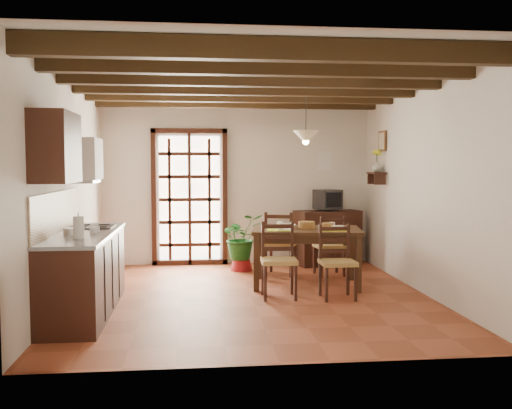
{
  "coord_description": "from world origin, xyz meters",
  "views": [
    {
      "loc": [
        -0.7,
        -7.13,
        1.68
      ],
      "look_at": [
        0.1,
        0.4,
        1.15
      ],
      "focal_mm": 40.0,
      "sensor_mm": 36.0,
      "label": 1
    }
  ],
  "objects": [
    {
      "name": "framed_picture",
      "position": [
        2.22,
        1.6,
        2.05
      ],
      "size": [
        0.03,
        0.32,
        0.32
      ],
      "color": "brown",
      "rests_on": "room_shell"
    },
    {
      "name": "chair_near_left",
      "position": [
        0.34,
        -0.09,
        0.3
      ],
      "size": [
        0.45,
        0.43,
        0.95
      ],
      "rotation": [
        0.0,
        0.0,
        -0.03
      ],
      "color": "#A88947",
      "rests_on": "ground_plane"
    },
    {
      "name": "range_hood",
      "position": [
        -2.05,
        -0.05,
        1.73
      ],
      "size": [
        0.38,
        0.6,
        0.54
      ],
      "color": "white",
      "rests_on": "room_shell"
    },
    {
      "name": "shelf_vase",
      "position": [
        2.14,
        1.6,
        1.65
      ],
      "size": [
        0.15,
        0.15,
        0.15
      ],
      "primitive_type": "imported",
      "color": "#B2BFB2",
      "rests_on": "wall_shelf"
    },
    {
      "name": "counter_items",
      "position": [
        -1.95,
        -0.51,
        0.96
      ],
      "size": [
        0.5,
        1.43,
        0.25
      ],
      "color": "black",
      "rests_on": "kitchen_counter"
    },
    {
      "name": "chair_far_right",
      "position": [
        1.31,
        1.27,
        0.29
      ],
      "size": [
        0.45,
        0.43,
        0.91
      ],
      "rotation": [
        0.0,
        0.0,
        3.23
      ],
      "color": "#A88947",
      "rests_on": "ground_plane"
    },
    {
      "name": "potted_plant",
      "position": [
        0.02,
        1.81,
        0.57
      ],
      "size": [
        2.12,
        1.99,
        1.88
      ],
      "primitive_type": "imported",
      "rotation": [
        0.0,
        0.0,
        0.4
      ],
      "color": "#144C19",
      "rests_on": "ground_plane"
    },
    {
      "name": "plant_pot",
      "position": [
        0.02,
        1.81,
        0.11
      ],
      "size": [
        0.35,
        0.35,
        0.21
      ],
      "primitive_type": "cone",
      "color": "maroon",
      "rests_on": "ground_plane"
    },
    {
      "name": "fuse_box",
      "position": [
        1.5,
        2.48,
        1.75
      ],
      "size": [
        0.25,
        0.03,
        0.32
      ],
      "primitive_type": "cube",
      "color": "white",
      "rests_on": "room_shell"
    },
    {
      "name": "crt_tv",
      "position": [
        1.5,
        2.22,
        1.1
      ],
      "size": [
        0.49,
        0.48,
        0.33
      ],
      "rotation": [
        0.0,
        0.0,
        0.41
      ],
      "color": "black",
      "rests_on": "sideboard"
    },
    {
      "name": "ceiling_beams",
      "position": [
        0.0,
        0.0,
        2.69
      ],
      "size": [
        4.5,
        4.34,
        0.2
      ],
      "color": "black",
      "rests_on": "room_shell"
    },
    {
      "name": "kitchen_counter",
      "position": [
        -1.96,
        -0.6,
        0.47
      ],
      "size": [
        0.64,
        2.25,
        1.38
      ],
      "color": "black",
      "rests_on": "ground_plane"
    },
    {
      "name": "sideboard",
      "position": [
        1.5,
        2.23,
        0.46
      ],
      "size": [
        1.16,
        0.73,
        0.91
      ],
      "primitive_type": "cube",
      "rotation": [
        0.0,
        0.0,
        0.24
      ],
      "color": "black",
      "rests_on": "ground_plane"
    },
    {
      "name": "table_setting",
      "position": [
        0.83,
        0.59,
        0.87
      ],
      "size": [
        1.07,
        0.71,
        0.1
      ],
      "rotation": [
        0.0,
        0.0,
        -0.16
      ],
      "color": "yellow",
      "rests_on": "dining_table"
    },
    {
      "name": "ground_plane",
      "position": [
        0.0,
        0.0,
        0.0
      ],
      "size": [
        5.0,
        5.0,
        0.0
      ],
      "primitive_type": "plane",
      "color": "brown"
    },
    {
      "name": "pendant_lamp",
      "position": [
        0.83,
        0.69,
        2.08
      ],
      "size": [
        0.36,
        0.36,
        0.84
      ],
      "color": "black",
      "rests_on": "room_shell"
    },
    {
      "name": "room_shell",
      "position": [
        0.0,
        0.0,
        1.82
      ],
      "size": [
        4.52,
        5.02,
        2.81
      ],
      "color": "silver",
      "rests_on": "ground_plane"
    },
    {
      "name": "upper_cabinet",
      "position": [
        -2.08,
        -1.3,
        1.85
      ],
      "size": [
        0.35,
        0.8,
        0.7
      ],
      "primitive_type": "cube",
      "color": "black",
      "rests_on": "room_shell"
    },
    {
      "name": "shelf_flowers",
      "position": [
        2.14,
        1.6,
        1.86
      ],
      "size": [
        0.14,
        0.14,
        0.36
      ],
      "color": "yellow",
      "rests_on": "shelf_vase"
    },
    {
      "name": "dining_table",
      "position": [
        0.83,
        0.59,
        0.7
      ],
      "size": [
        1.6,
        1.17,
        0.8
      ],
      "rotation": [
        0.0,
        0.0,
        -0.16
      ],
      "color": "#382212",
      "rests_on": "ground_plane"
    },
    {
      "name": "french_door",
      "position": [
        -0.8,
        2.45,
        1.18
      ],
      "size": [
        1.26,
        0.11,
        2.32
      ],
      "color": "white",
      "rests_on": "ground_plane"
    },
    {
      "name": "chair_near_right",
      "position": [
        1.06,
        -0.21,
        0.29
      ],
      "size": [
        0.43,
        0.41,
        0.93
      ],
      "rotation": [
        0.0,
        0.0,
        0.01
      ],
      "color": "#A88947",
      "rests_on": "ground_plane"
    },
    {
      "name": "table_bowl",
      "position": [
        0.57,
        0.68,
        0.82
      ],
      "size": [
        0.28,
        0.28,
        0.05
      ],
      "primitive_type": "imported",
      "rotation": [
        0.0,
        0.0,
        -0.41
      ],
      "color": "white",
      "rests_on": "dining_table"
    },
    {
      "name": "wall_shelf",
      "position": [
        2.14,
        1.6,
        1.51
      ],
      "size": [
        0.2,
        0.42,
        0.2
      ],
      "color": "black",
      "rests_on": "room_shell"
    },
    {
      "name": "chair_far_left",
      "position": [
        0.58,
        1.39,
        0.3
      ],
      "size": [
        0.57,
        0.56,
        0.97
      ],
      "rotation": [
        0.0,
        0.0,
        2.79
      ],
      "color": "#A88947",
      "rests_on": "ground_plane"
    }
  ]
}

